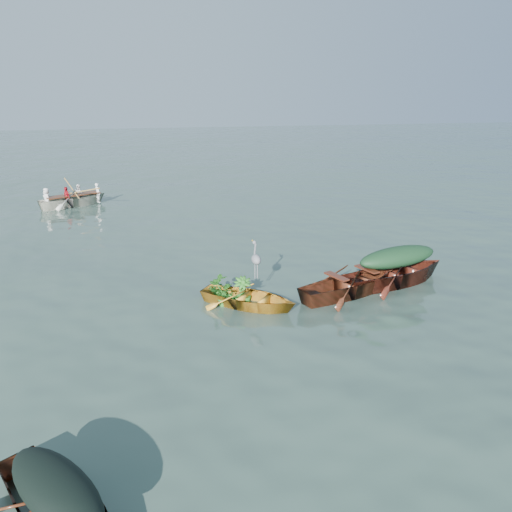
# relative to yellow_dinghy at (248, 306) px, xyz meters

# --- Properties ---
(ground) EXTENTS (140.00, 140.00, 0.00)m
(ground) POSITION_rel_yellow_dinghy_xyz_m (0.22, -0.03, 0.00)
(ground) COLOR #395046
(ground) RESTS_ON ground
(yellow_dinghy) EXTENTS (3.05, 2.86, 0.77)m
(yellow_dinghy) POSITION_rel_yellow_dinghy_xyz_m (0.00, 0.00, 0.00)
(yellow_dinghy) COLOR yellow
(yellow_dinghy) RESTS_ON ground
(green_tarp_boat) EXTENTS (4.62, 2.32, 1.04)m
(green_tarp_boat) POSITION_rel_yellow_dinghy_xyz_m (4.09, 0.34, 0.00)
(green_tarp_boat) COLOR #541F13
(green_tarp_boat) RESTS_ON ground
(open_wooden_boat) EXTENTS (4.33, 2.41, 0.95)m
(open_wooden_boat) POSITION_rel_yellow_dinghy_xyz_m (2.65, 0.02, 0.00)
(open_wooden_boat) COLOR #532414
(open_wooden_boat) RESTS_ON ground
(rowed_boat) EXTENTS (4.35, 3.02, 1.00)m
(rowed_boat) POSITION_rel_yellow_dinghy_xyz_m (-4.68, 12.90, 0.00)
(rowed_boat) COLOR white
(rowed_boat) RESTS_ON ground
(dark_tarp_cover) EXTENTS (1.49, 1.86, 0.40)m
(dark_tarp_cover) POSITION_rel_yellow_dinghy_xyz_m (-3.69, -5.50, 0.59)
(dark_tarp_cover) COLOR black
(dark_tarp_cover) RESTS_ON dark_covered_boat
(green_tarp_cover) EXTENTS (2.54, 1.27, 0.52)m
(green_tarp_cover) POSITION_rel_yellow_dinghy_xyz_m (4.09, 0.34, 0.78)
(green_tarp_cover) COLOR #17391A
(green_tarp_cover) RESTS_ON green_tarp_boat
(thwart_benches) EXTENTS (2.20, 1.33, 0.04)m
(thwart_benches) POSITION_rel_yellow_dinghy_xyz_m (2.65, 0.02, 0.50)
(thwart_benches) COLOR #451B10
(thwart_benches) RESTS_ON open_wooden_boat
(heron) EXTENTS (0.49, 0.47, 0.92)m
(heron) POSITION_rel_yellow_dinghy_xyz_m (0.32, 0.45, 0.85)
(heron) COLOR gray
(heron) RESTS_ON yellow_dinghy
(dinghy_weeds) EXTENTS (1.14, 1.12, 0.60)m
(dinghy_weeds) POSITION_rel_yellow_dinghy_xyz_m (-0.40, 0.38, 0.69)
(dinghy_weeds) COLOR #22691B
(dinghy_weeds) RESTS_ON yellow_dinghy
(rowers) EXTENTS (3.15, 2.34, 0.76)m
(rowers) POSITION_rel_yellow_dinghy_xyz_m (-4.68, 12.90, 0.88)
(rowers) COLOR white
(rowers) RESTS_ON rowed_boat
(oars) EXTENTS (1.70, 2.59, 0.06)m
(oars) POSITION_rel_yellow_dinghy_xyz_m (-4.68, 12.90, 0.53)
(oars) COLOR #A98140
(oars) RESTS_ON rowed_boat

